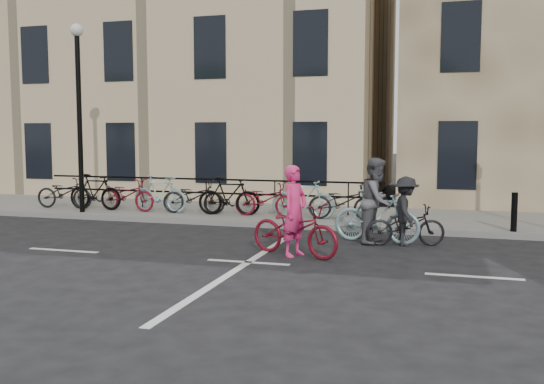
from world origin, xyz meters
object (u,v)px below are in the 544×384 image
(lamp_post, at_px, (79,94))
(cyclist_grey, at_px, (377,209))
(cyclist_dark, at_px, (406,219))
(cyclist_pink, at_px, (295,225))

(lamp_post, distance_m, cyclist_grey, 9.14)
(lamp_post, bearing_deg, cyclist_dark, -11.27)
(cyclist_pink, distance_m, cyclist_grey, 2.30)
(cyclist_pink, bearing_deg, lamp_post, 84.57)
(cyclist_grey, bearing_deg, lamp_post, 90.21)
(cyclist_pink, relative_size, cyclist_grey, 1.05)
(cyclist_pink, relative_size, cyclist_dark, 1.20)
(cyclist_grey, relative_size, cyclist_dark, 1.14)
(cyclist_grey, distance_m, cyclist_dark, 0.66)
(cyclist_grey, height_order, cyclist_dark, cyclist_grey)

